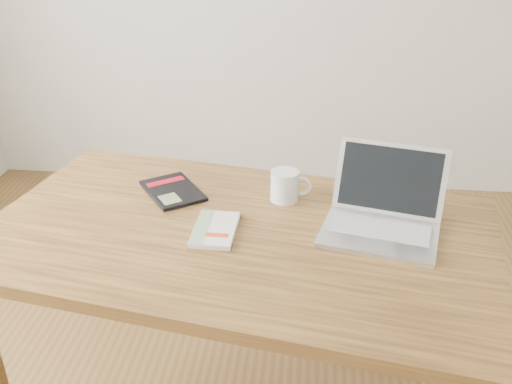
# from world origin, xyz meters

# --- Properties ---
(room) EXTENTS (4.04, 4.04, 2.70)m
(room) POSITION_xyz_m (-0.07, 0.00, 1.36)
(room) COLOR brown
(room) RESTS_ON ground
(desk) EXTENTS (1.66, 1.13, 0.75)m
(desk) POSITION_xyz_m (-0.17, 0.14, 0.66)
(desk) COLOR brown
(desk) RESTS_ON ground
(white_guidebook) EXTENTS (0.13, 0.21, 0.02)m
(white_guidebook) POSITION_xyz_m (-0.24, 0.12, 0.76)
(white_guidebook) COLOR silver
(white_guidebook) RESTS_ON desk
(black_guidebook) EXTENTS (0.26, 0.28, 0.01)m
(black_guidebook) POSITION_xyz_m (-0.42, 0.36, 0.76)
(black_guidebook) COLOR black
(black_guidebook) RESTS_ON desk
(laptop) EXTENTS (0.40, 0.39, 0.22)m
(laptop) POSITION_xyz_m (0.26, 0.19, 0.80)
(laptop) COLOR silver
(laptop) RESTS_ON desk
(coffee_mug) EXTENTS (0.14, 0.09, 0.10)m
(coffee_mug) POSITION_xyz_m (-0.04, 0.35, 0.80)
(coffee_mug) COLOR white
(coffee_mug) RESTS_ON desk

